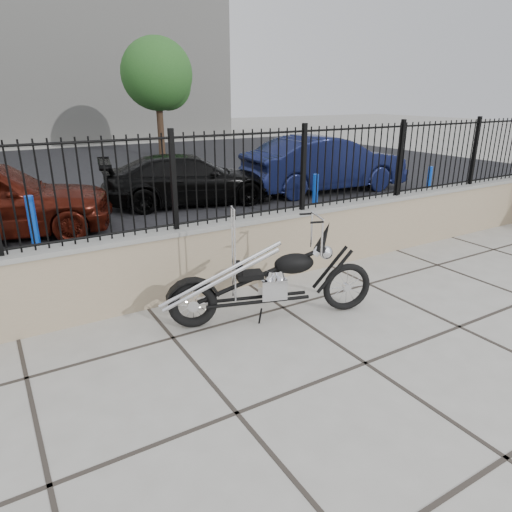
% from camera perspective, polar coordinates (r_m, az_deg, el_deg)
% --- Properties ---
extents(ground_plane, '(90.00, 90.00, 0.00)m').
position_cam_1_polar(ground_plane, '(4.91, 13.53, -12.91)').
color(ground_plane, '#99968E').
rests_on(ground_plane, ground).
extents(parking_lot, '(30.00, 30.00, 0.00)m').
position_cam_1_polar(parking_lot, '(15.88, -19.83, 9.06)').
color(parking_lot, black).
rests_on(parking_lot, ground).
extents(retaining_wall, '(14.00, 0.36, 0.96)m').
position_cam_1_polar(retaining_wall, '(6.52, -1.47, 0.64)').
color(retaining_wall, gray).
rests_on(retaining_wall, ground_plane).
extents(iron_fence, '(14.00, 0.08, 1.20)m').
position_cam_1_polar(iron_fence, '(6.25, -1.56, 10.05)').
color(iron_fence, black).
rests_on(iron_fence, retaining_wall).
extents(background_building, '(22.00, 6.00, 8.00)m').
position_cam_1_polar(background_building, '(29.56, -26.90, 20.39)').
color(background_building, beige).
rests_on(background_building, ground_plane).
extents(chopper_motorcycle, '(2.42, 1.12, 1.44)m').
position_cam_1_polar(chopper_motorcycle, '(5.35, 1.66, -0.92)').
color(chopper_motorcycle, black).
rests_on(chopper_motorcycle, ground_plane).
extents(car_black, '(4.44, 2.51, 1.22)m').
position_cam_1_polar(car_black, '(11.50, -8.37, 9.44)').
color(car_black, black).
rests_on(car_black, parking_lot).
extents(car_blue, '(4.76, 2.02, 1.53)m').
position_cam_1_polar(car_blue, '(13.06, 8.66, 11.33)').
color(car_blue, '#0F1437').
rests_on(car_blue, parking_lot).
extents(bollard_a, '(0.16, 0.16, 1.11)m').
position_cam_1_polar(bollard_a, '(8.06, -25.99, 2.91)').
color(bollard_a, '#0B1EAB').
rests_on(bollard_a, ground_plane).
extents(bollard_b, '(0.16, 0.16, 1.02)m').
position_cam_1_polar(bollard_b, '(9.85, 7.39, 7.20)').
color(bollard_b, '#0E1CD2').
rests_on(bollard_b, ground_plane).
extents(bollard_c, '(0.13, 0.13, 0.89)m').
position_cam_1_polar(bollard_c, '(12.47, 20.78, 8.40)').
color(bollard_c, blue).
rests_on(bollard_c, ground_plane).
extents(tree_right, '(2.97, 2.97, 5.02)m').
position_cam_1_polar(tree_right, '(20.96, -12.31, 21.71)').
color(tree_right, '#382619').
rests_on(tree_right, ground_plane).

